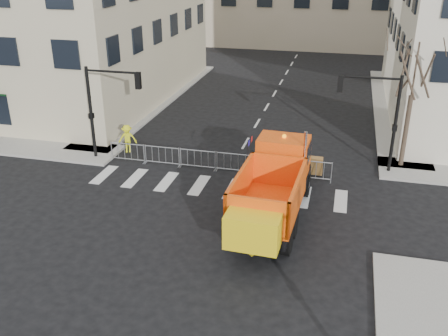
% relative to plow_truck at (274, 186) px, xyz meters
% --- Properties ---
extents(ground, '(120.00, 120.00, 0.00)m').
position_rel_plow_truck_xyz_m(ground, '(-3.15, -2.79, -1.73)').
color(ground, black).
rests_on(ground, ground).
extents(sidewalk_back, '(64.00, 5.00, 0.15)m').
position_rel_plow_truck_xyz_m(sidewalk_back, '(-3.15, 5.71, -1.65)').
color(sidewalk_back, gray).
rests_on(sidewalk_back, ground).
extents(traffic_light_left, '(0.18, 0.18, 5.40)m').
position_rel_plow_truck_xyz_m(traffic_light_left, '(-11.15, 4.71, 0.97)').
color(traffic_light_left, black).
rests_on(traffic_light_left, ground).
extents(traffic_light_right, '(0.18, 0.18, 5.40)m').
position_rel_plow_truck_xyz_m(traffic_light_right, '(5.35, 6.71, 0.97)').
color(traffic_light_right, black).
rests_on(traffic_light_right, ground).
extents(crowd_barriers, '(12.60, 0.60, 1.10)m').
position_rel_plow_truck_xyz_m(crowd_barriers, '(-3.90, 4.81, -1.18)').
color(crowd_barriers, '#9EA0A5').
rests_on(crowd_barriers, ground).
extents(street_tree, '(3.00, 3.00, 7.50)m').
position_rel_plow_truck_xyz_m(street_tree, '(6.05, 7.71, 2.02)').
color(street_tree, '#382B21').
rests_on(street_tree, ground).
extents(plow_truck, '(3.30, 10.12, 3.89)m').
position_rel_plow_truck_xyz_m(plow_truck, '(0.00, 0.00, 0.00)').
color(plow_truck, black).
rests_on(plow_truck, ground).
extents(cop_a, '(0.78, 0.77, 1.81)m').
position_rel_plow_truck_xyz_m(cop_a, '(0.97, 4.13, -0.82)').
color(cop_a, black).
rests_on(cop_a, ground).
extents(cop_b, '(1.09, 0.90, 2.04)m').
position_rel_plow_truck_xyz_m(cop_b, '(-0.97, 4.21, -0.71)').
color(cop_b, black).
rests_on(cop_b, ground).
extents(cop_c, '(0.77, 1.13, 1.77)m').
position_rel_plow_truck_xyz_m(cop_c, '(1.04, 4.21, -0.84)').
color(cop_c, black).
rests_on(cop_c, ground).
extents(worker, '(1.24, 0.98, 1.68)m').
position_rel_plow_truck_xyz_m(worker, '(-9.56, 5.76, -0.74)').
color(worker, yellow).
rests_on(worker, sidewalk_back).
extents(newspaper_box, '(0.46, 0.42, 1.10)m').
position_rel_plow_truck_xyz_m(newspaper_box, '(0.06, 4.07, -1.03)').
color(newspaper_box, red).
rests_on(newspaper_box, sidewalk_back).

